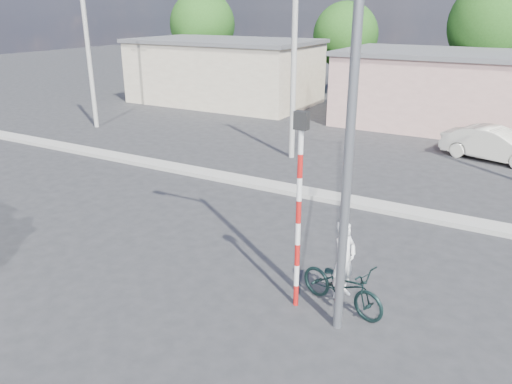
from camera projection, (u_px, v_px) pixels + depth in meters
The scene contains 10 objects.
ground_plane at pixel (141, 298), 11.42m from camera, with size 120.00×120.00×0.00m, color #28282A.
median at pixel (293, 190), 17.91m from camera, with size 40.00×0.80×0.16m, color #99968E.
bicycle at pixel (342, 285), 10.87m from camera, with size 0.74×2.13×1.12m, color black.
cyclist at pixel (343, 272), 10.76m from camera, with size 0.64×0.42×1.76m, color white.
car_cream at pixel (495, 144), 21.40m from camera, with size 1.51×4.33×1.43m, color beige.
traffic_pole at pixel (299, 196), 10.25m from camera, with size 0.28×0.18×4.36m.
streetlight at pixel (344, 85), 8.75m from camera, with size 2.34×0.22×9.00m.
building_row at pixel (419, 85), 28.08m from camera, with size 37.80×7.30×4.44m.
tree_row at pixel (492, 28), 31.10m from camera, with size 43.62×7.43×8.42m.
utility_poles at pixel (423, 70), 18.26m from camera, with size 35.40×0.24×8.00m.
Camera 1 is at (7.17, -7.26, 6.25)m, focal length 35.00 mm.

